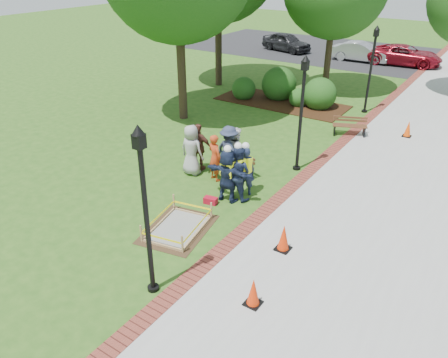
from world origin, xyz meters
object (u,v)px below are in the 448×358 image
Objects in this scene: hivis_worker_a at (228,174)px; lamp_near at (145,202)px; wet_concrete_pad at (178,223)px; hivis_worker_c at (238,171)px; bench_near at (236,167)px; cone_front at (253,292)px; hivis_worker_b at (245,169)px.

lamp_near is at bearing -79.09° from hivis_worker_a.
hivis_worker_c is (0.45, 2.57, 0.75)m from wet_concrete_pad.
hivis_worker_c is (-0.69, 4.92, -1.50)m from lamp_near.
hivis_worker_c is at bearing 79.97° from wet_concrete_pad.
bench_near is at bearing 97.63° from wet_concrete_pad.
bench_near is 0.37× the size of lamp_near.
cone_front is at bearing -53.51° from hivis_worker_c.
hivis_worker_b reaches higher than bench_near.
wet_concrete_pad is 1.37× the size of hivis_worker_b.
hivis_worker_c reaches higher than hivis_worker_b.
cone_front is 3.24m from lamp_near.
hivis_worker_c is at bearing 126.49° from cone_front.
lamp_near reaches higher than hivis_worker_a.
lamp_near is 2.13× the size of hivis_worker_c.
hivis_worker_a is at bearing 83.47° from wet_concrete_pad.
hivis_worker_a reaches higher than bench_near.
wet_concrete_pad is 0.61× the size of lamp_near.
cone_front is at bearing -22.84° from wet_concrete_pad.
hivis_worker_a reaches higher than wet_concrete_pad.
hivis_worker_b is (0.51, 2.93, 0.70)m from wet_concrete_pad.
lamp_near is 2.17× the size of hivis_worker_a.
wet_concrete_pad is 3.71m from cone_front.
hivis_worker_c is (1.00, -1.48, 0.72)m from bench_near.
lamp_near reaches higher than wet_concrete_pad.
wet_concrete_pad is at bearing -82.37° from bench_near.
hivis_worker_c reaches higher than wet_concrete_pad.
wet_concrete_pad is 3.45m from lamp_near.
cone_front is 4.90m from hivis_worker_a.
wet_concrete_pad is 2.71m from hivis_worker_c.
hivis_worker_a is 0.98× the size of hivis_worker_c.
bench_near is at bearing 123.90° from hivis_worker_c.
cone_front is (3.96, -5.49, 0.10)m from bench_near.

